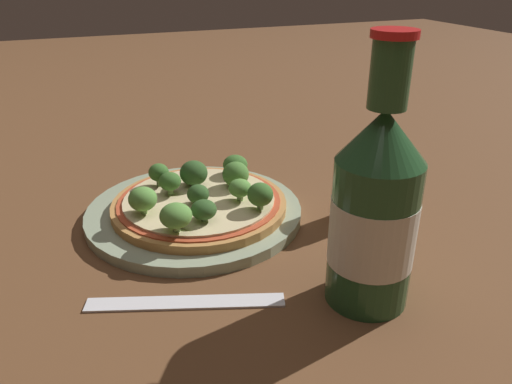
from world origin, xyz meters
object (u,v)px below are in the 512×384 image
pizza (199,203)px  pepper_shaker (352,189)px  beer_bottle (375,211)px  fork (186,302)px

pizza → pepper_shaker: pepper_shaker is taller
beer_bottle → pizza: bearing=-154.0°
pepper_shaker → fork: size_ratio=0.46×
pizza → beer_bottle: beer_bottle is taller
pepper_shaker → fork: (0.08, -0.21, -0.04)m
beer_bottle → fork: beer_bottle is taller
fork → beer_bottle: bearing=1.0°
beer_bottle → fork: (-0.05, -0.15, -0.08)m
pepper_shaker → pizza: bearing=-112.4°
beer_bottle → fork: 0.18m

